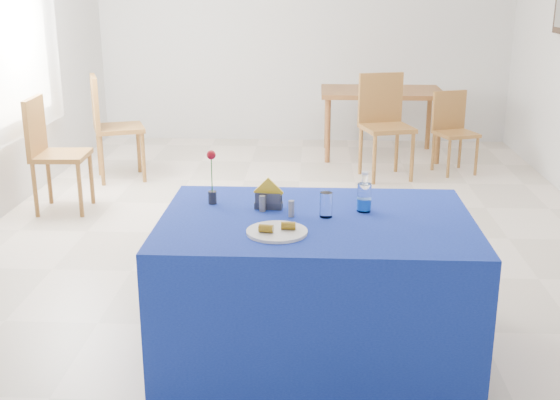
% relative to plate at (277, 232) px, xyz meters
% --- Properties ---
extents(floor, '(7.00, 7.00, 0.00)m').
position_rel_plate_xyz_m(floor, '(0.03, 2.05, -0.77)').
color(floor, beige).
rests_on(floor, ground).
extents(room_shell, '(7.00, 7.00, 7.00)m').
position_rel_plate_xyz_m(room_shell, '(0.03, 2.05, 0.98)').
color(room_shell, silver).
rests_on(room_shell, ground).
extents(window_pane, '(0.04, 1.50, 1.60)m').
position_rel_plate_xyz_m(window_pane, '(-2.44, 2.85, 0.78)').
color(window_pane, white).
rests_on(window_pane, room_shell).
extents(curtain, '(0.04, 1.75, 1.85)m').
position_rel_plate_xyz_m(curtain, '(-2.37, 2.85, 0.78)').
color(curtain, white).
rests_on(curtain, room_shell).
extents(plate, '(0.30, 0.30, 0.01)m').
position_rel_plate_xyz_m(plate, '(0.00, 0.00, 0.00)').
color(plate, silver).
rests_on(plate, blue_table).
extents(drinking_glass, '(0.07, 0.07, 0.13)m').
position_rel_plate_xyz_m(drinking_glass, '(0.24, 0.26, 0.06)').
color(drinking_glass, white).
rests_on(drinking_glass, blue_table).
extents(salt_shaker, '(0.03, 0.03, 0.08)m').
position_rel_plate_xyz_m(salt_shaker, '(0.06, 0.25, 0.04)').
color(salt_shaker, gray).
rests_on(salt_shaker, blue_table).
extents(pepper_shaker, '(0.03, 0.03, 0.08)m').
position_rel_plate_xyz_m(pepper_shaker, '(-0.09, 0.33, 0.04)').
color(pepper_shaker, slate).
rests_on(pepper_shaker, blue_table).
extents(blue_table, '(1.60, 1.10, 0.76)m').
position_rel_plate_xyz_m(blue_table, '(0.19, 0.24, -0.39)').
color(blue_table, navy).
rests_on(blue_table, floor).
extents(water_bottle, '(0.08, 0.08, 0.21)m').
position_rel_plate_xyz_m(water_bottle, '(0.44, 0.36, 0.06)').
color(water_bottle, white).
rests_on(water_bottle, blue_table).
extents(napkin_holder, '(0.16, 0.07, 0.17)m').
position_rel_plate_xyz_m(napkin_holder, '(-0.07, 0.38, 0.04)').
color(napkin_holder, '#35353A').
rests_on(napkin_holder, blue_table).
extents(rose_vase, '(0.05, 0.05, 0.30)m').
position_rel_plate_xyz_m(rose_vase, '(-0.38, 0.45, 0.14)').
color(rose_vase, '#26272B').
rests_on(rose_vase, blue_table).
extents(oak_table, '(1.35, 0.87, 0.76)m').
position_rel_plate_xyz_m(oak_table, '(0.92, 4.75, -0.09)').
color(oak_table, brown).
rests_on(oak_table, floor).
extents(chair_bg_left, '(0.58, 0.58, 1.04)m').
position_rel_plate_xyz_m(chair_bg_left, '(0.87, 3.88, -0.17)').
color(chair_bg_left, '#99602C').
rests_on(chair_bg_left, floor).
extents(chair_bg_right, '(0.48, 0.48, 0.84)m').
position_rel_plate_xyz_m(chair_bg_right, '(1.61, 4.09, -0.28)').
color(chair_bg_right, '#99602C').
rests_on(chair_bg_right, floor).
extents(chair_win_a, '(0.46, 0.46, 0.99)m').
position_rel_plate_xyz_m(chair_win_a, '(-2.08, 2.58, -0.20)').
color(chair_win_a, '#99602C').
rests_on(chair_win_a, floor).
extents(chair_win_b, '(0.60, 0.60, 1.05)m').
position_rel_plate_xyz_m(chair_win_b, '(-1.86, 3.59, -0.16)').
color(chair_win_b, '#99602C').
rests_on(chair_win_b, floor).
extents(banana_pieces, '(0.18, 0.09, 0.04)m').
position_rel_plate_xyz_m(banana_pieces, '(0.00, -0.01, 0.03)').
color(banana_pieces, gold).
rests_on(banana_pieces, plate).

